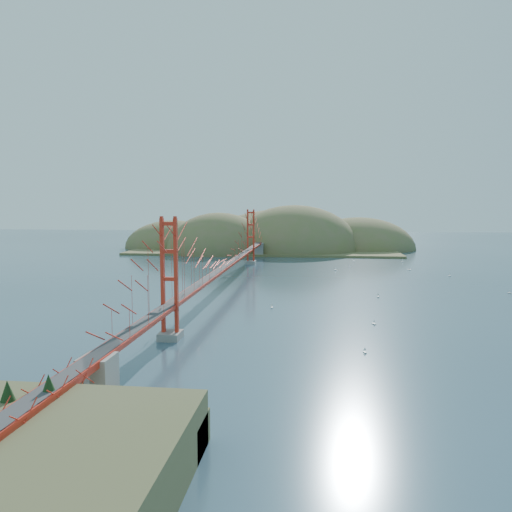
# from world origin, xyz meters

# --- Properties ---
(ground) EXTENTS (320.00, 320.00, 0.00)m
(ground) POSITION_xyz_m (0.00, 0.00, 0.00)
(ground) COLOR #294152
(ground) RESTS_ON ground
(bridge) EXTENTS (2.20, 94.40, 12.00)m
(bridge) POSITION_xyz_m (0.00, 0.18, 7.01)
(bridge) COLOR gray
(bridge) RESTS_ON ground
(approach_viaduct) EXTENTS (1.40, 12.00, 3.38)m
(approach_viaduct) POSITION_xyz_m (0.00, -51.91, 2.55)
(approach_viaduct) COLOR red
(approach_viaduct) RESTS_ON ground
(promontory) EXTENTS (9.00, 6.00, 0.24)m
(promontory) POSITION_xyz_m (0.00, -48.50, 0.12)
(promontory) COLOR #59544C
(promontory) RESTS_ON ground
(fort) EXTENTS (3.70, 2.30, 1.75)m
(fort) POSITION_xyz_m (0.40, -47.80, 0.67)
(fort) COLOR maroon
(fort) RESTS_ON ground
(far_headlands) EXTENTS (84.00, 58.00, 25.00)m
(far_headlands) POSITION_xyz_m (2.21, 68.52, 0.00)
(far_headlands) COLOR brown
(far_headlands) RESTS_ON ground
(sailboat_10) EXTENTS (0.48, 0.49, 0.55)m
(sailboat_10) POSITION_xyz_m (17.98, -32.37, 0.13)
(sailboat_10) COLOR white
(sailboat_10) RESTS_ON ground
(sailboat_7) EXTENTS (0.68, 0.68, 0.73)m
(sailboat_7) POSITION_xyz_m (31.94, 23.91, 0.16)
(sailboat_7) COLOR white
(sailboat_7) RESTS_ON ground
(sailboat_15) EXTENTS (0.52, 0.62, 0.71)m
(sailboat_15) POSITION_xyz_m (32.99, 37.78, 0.15)
(sailboat_15) COLOR white
(sailboat_15) RESTS_ON ground
(sailboat_4) EXTENTS (0.58, 0.58, 0.61)m
(sailboat_4) POSITION_xyz_m (37.51, 16.16, 0.14)
(sailboat_4) COLOR white
(sailboat_4) RESTS_ON ground
(sailboat_6) EXTENTS (0.56, 0.56, 0.59)m
(sailboat_6) POSITION_xyz_m (19.97, -21.79, 0.14)
(sailboat_6) COLOR white
(sailboat_6) RESTS_ON ground
(sailboat_16) EXTENTS (0.67, 0.67, 0.72)m
(sailboat_16) POSITION_xyz_m (17.67, 21.54, 0.16)
(sailboat_16) COLOR white
(sailboat_16) RESTS_ON ground
(sailboat_0) EXTENTS (0.47, 0.55, 0.63)m
(sailboat_0) POSITION_xyz_m (8.40, -14.65, 0.14)
(sailboat_0) COLOR white
(sailboat_0) RESTS_ON ground
(sailboat_3) EXTENTS (0.51, 0.49, 0.58)m
(sailboat_3) POSITION_xyz_m (20.72, 27.63, 0.14)
(sailboat_3) COLOR white
(sailboat_3) RESTS_ON ground
(sailboat_14) EXTENTS (0.61, 0.61, 0.66)m
(sailboat_14) POSITION_xyz_m (22.37, -5.80, 0.15)
(sailboat_14) COLOR white
(sailboat_14) RESTS_ON ground
(sailboat_12) EXTENTS (0.53, 0.45, 0.61)m
(sailboat_12) POSITION_xyz_m (22.36, 38.60, 0.14)
(sailboat_12) COLOR white
(sailboat_12) RESTS_ON ground
(sailboat_11) EXTENTS (0.61, 0.61, 0.64)m
(sailboat_11) POSITION_xyz_m (41.54, -0.56, 0.14)
(sailboat_11) COLOR white
(sailboat_11) RESTS_ON ground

